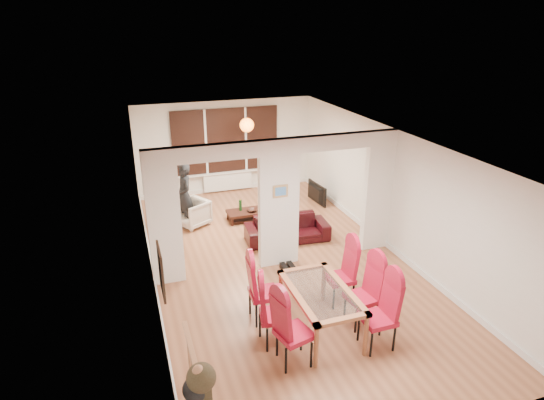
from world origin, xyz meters
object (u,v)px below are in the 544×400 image
coffee_table (249,215)px  dining_chair_ra (378,314)px  dining_chair_lb (275,311)px  bowl (252,210)px  dining_chair_la (294,328)px  dining_chair_rb (362,293)px  dining_chair_lc (264,289)px  armchair (192,213)px  television (314,193)px  bottle (240,205)px  dining_chair_rc (340,274)px  sofa (287,229)px  dining_table (320,311)px  person (185,196)px

coffee_table → dining_chair_ra: bearing=-84.0°
dining_chair_lb → bowl: (0.94, 4.50, -0.29)m
dining_chair_la → dining_chair_rb: dining_chair_la is taller
bowl → dining_chair_rb: bearing=-83.3°
dining_chair_la → dining_chair_lc: 1.12m
armchair → television: armchair is taller
dining_chair_rb → bottle: 4.73m
dining_chair_rc → sofa: dining_chair_rc is taller
coffee_table → dining_chair_rc: bearing=-82.4°
dining_chair_lb → dining_chair_rc: bearing=37.3°
sofa → bowl: bearing=114.3°
dining_chair_rb → bowl: (-0.53, 4.51, -0.30)m
dining_chair_lc → sofa: (1.38, 2.61, -0.30)m
bowl → coffee_table: bearing=131.1°
dining_chair_la → coffee_table: 5.15m
dining_chair_rc → bottle: (-0.71, 4.00, -0.17)m
dining_chair_la → armchair: dining_chair_la is taller
dining_table → sofa: bearing=78.8°
bottle → dining_chair_rb: bearing=-80.5°
coffee_table → bowl: (0.06, -0.07, 0.15)m
dining_chair_rb → television: (1.39, 5.11, -0.30)m
dining_chair_lb → person: size_ratio=0.72×
dining_chair_lc → television: 5.32m
dining_chair_lb → bowl: dining_chair_lb is taller
dining_table → dining_chair_la: (-0.65, -0.54, 0.21)m
dining_chair_rc → bottle: 4.06m
dining_chair_lc → dining_table: bearing=-34.1°
television → dining_chair_lb: bearing=145.5°
dining_table → dining_chair_rc: (0.64, 0.62, 0.19)m
television → coffee_table: (-1.99, -0.52, -0.15)m
dining_chair_la → dining_chair_lb: size_ratio=1.03×
dining_chair_lc → television: size_ratio=1.23×
dining_chair_rb → dining_chair_rc: 0.67m
bowl → dining_chair_la: bearing=-99.4°
armchair → television: bearing=67.0°
dining_chair_ra → armchair: bearing=109.5°
dining_chair_la → dining_chair_rb: 1.44m
dining_table → dining_chair_rc: dining_chair_rc is taller
sofa → coffee_table: 1.45m
dining_chair_rb → bottle: (-0.78, 4.66, -0.18)m
dining_chair_la → television: (2.75, 5.60, -0.31)m
armchair → person: person is taller
dining_chair_rb → person: 5.16m
coffee_table → dining_chair_rb: bearing=-82.7°
sofa → bottle: bearing=121.0°
dining_chair_rb → armchair: size_ratio=1.62×
television → bowl: size_ratio=4.07×
dining_chair_rc → sofa: 2.59m
dining_chair_la → dining_chair_rc: bearing=27.3°
dining_table → dining_chair_la: 0.87m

